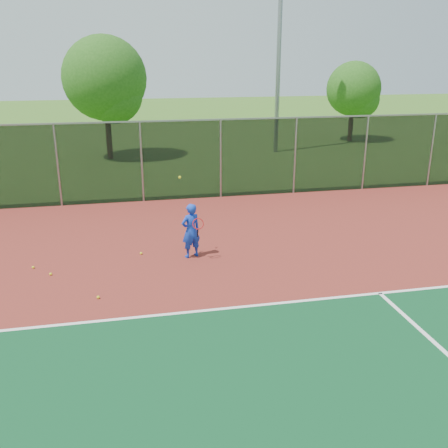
% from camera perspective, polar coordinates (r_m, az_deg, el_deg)
% --- Properties ---
extents(ground, '(120.00, 120.00, 0.00)m').
position_cam_1_polar(ground, '(9.20, 15.10, -17.20)').
color(ground, '#35631C').
rests_on(ground, ground).
extents(court_apron, '(30.00, 20.00, 0.02)m').
position_cam_1_polar(court_apron, '(10.71, 10.34, -11.20)').
color(court_apron, maroon).
rests_on(court_apron, ground).
extents(fence_back, '(30.00, 0.06, 3.03)m').
position_cam_1_polar(fence_back, '(19.28, -0.39, 7.56)').
color(fence_back, black).
rests_on(fence_back, court_apron).
extents(tennis_player, '(0.65, 0.68, 2.27)m').
position_cam_1_polar(tennis_player, '(13.57, -3.81, -0.75)').
color(tennis_player, '#143AC4').
rests_on(tennis_player, court_apron).
extents(practice_ball_1, '(0.07, 0.07, 0.07)m').
position_cam_1_polar(practice_ball_1, '(11.87, -14.18, -8.11)').
color(practice_ball_1, yellow).
rests_on(practice_ball_1, court_apron).
extents(practice_ball_3, '(0.07, 0.07, 0.07)m').
position_cam_1_polar(practice_ball_3, '(13.40, -19.20, -5.42)').
color(practice_ball_3, yellow).
rests_on(practice_ball_3, court_apron).
extents(practice_ball_5, '(0.07, 0.07, 0.07)m').
position_cam_1_polar(practice_ball_5, '(14.13, -9.45, -3.32)').
color(practice_ball_5, yellow).
rests_on(practice_ball_5, court_apron).
extents(practice_ball_6, '(0.07, 0.07, 0.07)m').
position_cam_1_polar(practice_ball_6, '(13.97, -20.97, -4.64)').
color(practice_ball_6, yellow).
rests_on(practice_ball_6, court_apron).
extents(floodlight_n, '(0.90, 0.40, 12.79)m').
position_cam_1_polar(floodlight_n, '(28.84, 6.41, 22.37)').
color(floodlight_n, gray).
rests_on(floodlight_n, ground).
extents(tree_back_left, '(4.32, 4.32, 6.34)m').
position_cam_1_polar(tree_back_left, '(27.33, -13.25, 15.49)').
color(tree_back_left, '#3B2615').
rests_on(tree_back_left, ground).
extents(tree_back_mid, '(3.40, 3.40, 4.99)m').
position_cam_1_polar(tree_back_mid, '(33.58, 14.78, 14.44)').
color(tree_back_mid, '#3B2615').
rests_on(tree_back_mid, ground).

